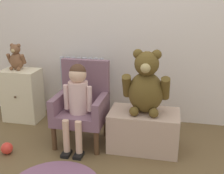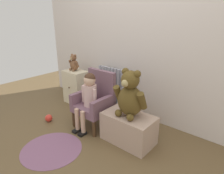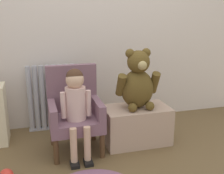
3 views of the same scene
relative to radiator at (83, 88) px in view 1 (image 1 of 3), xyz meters
name	(u,v)px [view 1 (image 1 of 3)]	position (x,y,z in m)	size (l,w,h in m)	color
back_wall	(122,6)	(0.40, 0.12, 0.86)	(3.80, 0.05, 2.40)	silver
radiator	(83,88)	(0.00, 0.00, 0.00)	(0.50, 0.05, 0.68)	#A9ACBA
small_dresser	(23,95)	(-0.62, -0.18, -0.06)	(0.38, 0.29, 0.56)	beige
child_armchair	(82,104)	(0.16, -0.49, 0.02)	(0.45, 0.42, 0.74)	#775565
child_figure	(77,94)	(0.16, -0.61, 0.15)	(0.25, 0.35, 0.75)	beige
low_bench	(144,130)	(0.73, -0.53, -0.17)	(0.60, 0.35, 0.34)	tan
large_teddy_bear	(146,86)	(0.73, -0.52, 0.24)	(0.39, 0.28, 0.54)	brown
small_teddy_bear	(16,58)	(-0.66, -0.16, 0.34)	(0.20, 0.14, 0.27)	brown
toy_ball	(7,148)	(-0.40, -0.88, -0.29)	(0.10, 0.10, 0.10)	red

